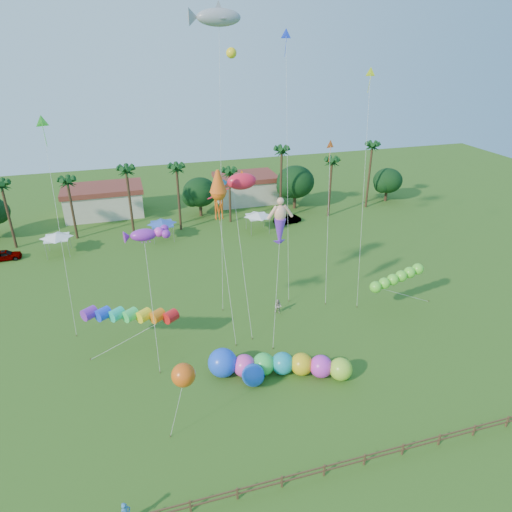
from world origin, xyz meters
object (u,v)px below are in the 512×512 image
object	(u,v)px
car_b	(287,219)
spectator_b	(278,307)
blue_ball	(253,375)
car_a	(5,255)
caterpillar_inflatable	(274,365)

from	to	relation	value
car_b	spectator_b	xyz separation A→B (m)	(-9.85, -23.99, 0.09)
car_b	blue_ball	xyz separation A→B (m)	(-15.47, -33.81, 0.25)
car_b	spectator_b	world-z (taller)	spectator_b
car_a	car_b	bearing A→B (deg)	-90.07
spectator_b	caterpillar_inflatable	distance (m)	9.82
car_b	caterpillar_inflatable	world-z (taller)	caterpillar_inflatable
car_a	spectator_b	bearing A→B (deg)	-128.86
car_b	caterpillar_inflatable	size ratio (longest dim) A/B	0.36
spectator_b	blue_ball	size ratio (longest dim) A/B	0.83
blue_ball	car_b	bearing A→B (deg)	65.42
car_a	blue_ball	xyz separation A→B (m)	(24.64, -32.21, 0.28)
caterpillar_inflatable	blue_ball	xyz separation A→B (m)	(-2.09, -0.66, -0.10)
caterpillar_inflatable	blue_ball	distance (m)	2.20
car_a	caterpillar_inflatable	world-z (taller)	caterpillar_inflatable
car_a	spectator_b	distance (m)	37.64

